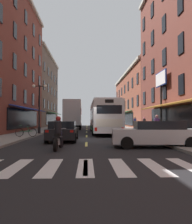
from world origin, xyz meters
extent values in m
cube|color=black|center=(0.00, 0.00, -0.05)|extent=(34.80, 80.00, 0.10)
cube|color=#DBCC4C|center=(0.00, -10.00, 0.00)|extent=(0.14, 2.40, 0.01)
cube|color=#DBCC4C|center=(0.00, -3.50, 0.00)|extent=(0.14, 2.40, 0.01)
cube|color=#DBCC4C|center=(0.00, 3.00, 0.00)|extent=(0.14, 2.40, 0.01)
cube|color=#DBCC4C|center=(0.00, 9.50, 0.00)|extent=(0.14, 2.40, 0.01)
cube|color=#DBCC4C|center=(0.00, 16.00, 0.00)|extent=(0.14, 2.40, 0.01)
cube|color=#DBCC4C|center=(0.00, 22.50, 0.00)|extent=(0.14, 2.40, 0.01)
cube|color=#DBCC4C|center=(0.00, 29.00, 0.00)|extent=(0.14, 2.40, 0.01)
cube|color=#DBCC4C|center=(0.00, 35.50, 0.00)|extent=(0.14, 2.40, 0.01)
cube|color=silver|center=(-2.20, -10.00, 0.00)|extent=(0.50, 2.80, 0.01)
cube|color=silver|center=(-1.10, -10.00, 0.00)|extent=(0.50, 2.80, 0.01)
cube|color=silver|center=(0.00, -10.00, 0.00)|extent=(0.50, 2.80, 0.01)
cube|color=silver|center=(1.10, -10.00, 0.00)|extent=(0.50, 2.80, 0.01)
cube|color=silver|center=(2.20, -10.00, 0.00)|extent=(0.50, 2.80, 0.01)
cube|color=silver|center=(3.30, -10.00, 0.00)|extent=(0.50, 2.80, 0.01)
cube|color=gray|center=(-5.90, 0.00, 0.07)|extent=(3.00, 80.00, 0.14)
cube|color=gray|center=(5.90, 0.00, 0.07)|extent=(3.00, 80.00, 0.14)
cube|color=black|center=(-7.36, 10.00, 1.55)|extent=(0.10, 12.00, 2.10)
cube|color=navy|center=(-6.65, 10.00, 2.75)|extent=(1.38, 11.20, 0.44)
cube|color=black|center=(-7.36, 6.00, 4.20)|extent=(0.10, 1.00, 1.60)
cube|color=black|center=(-7.36, 10.00, 4.20)|extent=(0.10, 1.00, 1.60)
cube|color=black|center=(-7.36, 14.00, 4.20)|extent=(0.10, 1.00, 1.60)
cube|color=black|center=(-7.36, 18.00, 4.20)|extent=(0.10, 1.00, 1.60)
cube|color=black|center=(-7.36, 2.00, 7.40)|extent=(0.10, 1.00, 1.60)
cube|color=black|center=(-7.36, 6.00, 7.40)|extent=(0.10, 1.00, 1.60)
cube|color=black|center=(-7.36, 10.00, 7.40)|extent=(0.10, 1.00, 1.60)
cube|color=black|center=(-7.36, 14.00, 7.40)|extent=(0.10, 1.00, 1.60)
cube|color=black|center=(-7.36, 18.00, 7.40)|extent=(0.10, 1.00, 1.60)
cube|color=black|center=(-7.36, 2.00, 10.60)|extent=(0.10, 1.00, 1.60)
cube|color=black|center=(-7.36, 6.00, 10.60)|extent=(0.10, 1.00, 1.60)
cube|color=black|center=(-7.36, 10.00, 10.60)|extent=(0.10, 1.00, 1.60)
cube|color=black|center=(-7.36, 14.00, 10.60)|extent=(0.10, 1.00, 1.60)
cube|color=black|center=(-7.36, 18.00, 10.60)|extent=(0.10, 1.00, 1.60)
cube|color=black|center=(-7.36, 6.00, 13.80)|extent=(0.10, 1.00, 1.60)
cube|color=black|center=(-7.36, 10.00, 13.80)|extent=(0.10, 1.00, 1.60)
cube|color=black|center=(-7.36, 14.00, 13.80)|extent=(0.10, 1.00, 1.60)
cube|color=black|center=(-7.36, 18.00, 13.80)|extent=(0.10, 1.00, 1.60)
cube|color=brown|center=(-11.40, 30.00, 7.29)|extent=(8.00, 19.90, 14.58)
cube|color=#B2AD9E|center=(-7.30, 30.00, 14.23)|extent=(0.44, 19.40, 0.40)
cube|color=black|center=(-7.36, 30.00, 1.55)|extent=(0.10, 12.00, 2.10)
cube|color=#1E6638|center=(-6.65, 30.00, 2.75)|extent=(1.38, 11.20, 0.44)
cube|color=black|center=(-7.36, 22.00, 4.20)|extent=(0.10, 1.00, 1.60)
cube|color=black|center=(-7.36, 26.00, 4.20)|extent=(0.10, 1.00, 1.60)
cube|color=black|center=(-7.36, 30.00, 4.20)|extent=(0.10, 1.00, 1.60)
cube|color=black|center=(-7.36, 34.00, 4.20)|extent=(0.10, 1.00, 1.60)
cube|color=black|center=(-7.36, 38.00, 4.20)|extent=(0.10, 1.00, 1.60)
cube|color=black|center=(-7.36, 22.00, 7.40)|extent=(0.10, 1.00, 1.60)
cube|color=black|center=(-7.36, 26.00, 7.40)|extent=(0.10, 1.00, 1.60)
cube|color=black|center=(-7.36, 30.00, 7.40)|extent=(0.10, 1.00, 1.60)
cube|color=black|center=(-7.36, 34.00, 7.40)|extent=(0.10, 1.00, 1.60)
cube|color=black|center=(-7.36, 38.00, 7.40)|extent=(0.10, 1.00, 1.60)
cube|color=black|center=(-7.36, 22.00, 10.60)|extent=(0.10, 1.00, 1.60)
cube|color=black|center=(-7.36, 26.00, 10.60)|extent=(0.10, 1.00, 1.60)
cube|color=black|center=(-7.36, 30.00, 10.60)|extent=(0.10, 1.00, 1.60)
cube|color=black|center=(-7.36, 34.00, 10.60)|extent=(0.10, 1.00, 1.60)
cube|color=black|center=(-7.36, 38.00, 10.60)|extent=(0.10, 1.00, 1.60)
cube|color=black|center=(7.36, 0.00, 1.55)|extent=(0.10, 16.00, 2.10)
cube|color=brown|center=(6.65, 0.00, 2.75)|extent=(1.38, 14.93, 0.44)
cube|color=black|center=(7.36, 0.00, 4.20)|extent=(0.10, 1.00, 1.60)
cube|color=black|center=(7.36, 3.81, 4.20)|extent=(0.10, 1.00, 1.60)
cube|color=black|center=(7.36, 7.62, 4.20)|extent=(0.10, 1.00, 1.60)
cube|color=black|center=(7.36, 11.43, 4.20)|extent=(0.10, 1.00, 1.60)
cube|color=black|center=(7.36, 0.00, 7.40)|extent=(0.10, 1.00, 1.60)
cube|color=black|center=(7.36, 3.81, 7.40)|extent=(0.10, 1.00, 1.60)
cube|color=black|center=(7.36, 7.62, 7.40)|extent=(0.10, 1.00, 1.60)
cube|color=black|center=(7.36, 11.43, 7.40)|extent=(0.10, 1.00, 1.60)
cube|color=black|center=(7.36, 0.00, 10.60)|extent=(0.10, 1.00, 1.60)
cube|color=black|center=(7.36, 3.81, 10.60)|extent=(0.10, 1.00, 1.60)
cube|color=black|center=(7.36, 7.62, 10.60)|extent=(0.10, 1.00, 1.60)
cube|color=black|center=(7.36, 11.43, 10.60)|extent=(0.10, 1.00, 1.60)
cube|color=black|center=(7.36, 7.62, 13.80)|extent=(0.10, 1.00, 1.60)
cube|color=black|center=(7.36, 11.43, 13.80)|extent=(0.10, 1.00, 1.60)
cube|color=brown|center=(11.40, 26.67, 5.25)|extent=(8.00, 26.57, 10.50)
cube|color=#B2AD9E|center=(7.30, 26.67, 10.15)|extent=(0.44, 26.07, 0.40)
cube|color=black|center=(7.36, 26.67, 1.55)|extent=(0.10, 16.00, 2.10)
cube|color=#1E6638|center=(6.65, 26.67, 2.75)|extent=(1.38, 14.93, 0.44)
cube|color=black|center=(7.36, 15.24, 4.20)|extent=(0.10, 1.00, 1.60)
cube|color=black|center=(7.36, 19.05, 4.20)|extent=(0.10, 1.00, 1.60)
cube|color=black|center=(7.36, 22.86, 4.20)|extent=(0.10, 1.00, 1.60)
cube|color=black|center=(7.36, 26.67, 4.20)|extent=(0.10, 1.00, 1.60)
cube|color=black|center=(7.36, 30.48, 4.20)|extent=(0.10, 1.00, 1.60)
cube|color=black|center=(7.36, 34.29, 4.20)|extent=(0.10, 1.00, 1.60)
cube|color=black|center=(7.36, 38.10, 4.20)|extent=(0.10, 1.00, 1.60)
cube|color=black|center=(7.36, 15.24, 7.40)|extent=(0.10, 1.00, 1.60)
cube|color=black|center=(7.36, 19.05, 7.40)|extent=(0.10, 1.00, 1.60)
cube|color=black|center=(7.36, 22.86, 7.40)|extent=(0.10, 1.00, 1.60)
cube|color=black|center=(7.36, 26.67, 7.40)|extent=(0.10, 1.00, 1.60)
cube|color=black|center=(7.36, 30.48, 7.40)|extent=(0.10, 1.00, 1.60)
cube|color=black|center=(7.36, 34.29, 7.40)|extent=(0.10, 1.00, 1.60)
cube|color=black|center=(7.36, 38.10, 7.40)|extent=(0.10, 1.00, 1.60)
cylinder|color=black|center=(7.05, 3.90, 2.44)|extent=(0.18, 0.18, 4.60)
cylinder|color=black|center=(7.05, 3.90, 0.26)|extent=(0.40, 0.40, 0.24)
cube|color=navy|center=(7.05, 3.90, 5.35)|extent=(0.10, 2.90, 1.37)
cube|color=white|center=(6.99, 3.90, 5.35)|extent=(0.04, 2.74, 1.21)
cube|color=white|center=(7.11, 3.90, 5.35)|extent=(0.04, 2.74, 1.21)
cube|color=white|center=(1.80, 7.15, 1.77)|extent=(2.63, 12.38, 2.84)
cube|color=silver|center=(1.80, 7.15, 3.25)|extent=(2.42, 11.18, 0.16)
cube|color=black|center=(1.79, 7.45, 1.98)|extent=(2.65, 9.98, 0.96)
cube|color=#19723F|center=(1.80, 7.15, 0.60)|extent=(2.65, 11.98, 0.36)
cube|color=black|center=(1.76, 13.30, 1.98)|extent=(2.25, 0.13, 1.10)
cube|color=black|center=(1.83, 1.01, 2.30)|extent=(2.05, 0.13, 0.70)
cube|color=silver|center=(1.83, 1.00, 1.21)|extent=(2.15, 0.11, 0.64)
cube|color=black|center=(1.83, 1.00, 2.97)|extent=(0.70, 0.10, 0.28)
cube|color=red|center=(0.74, 0.98, 0.70)|extent=(0.20, 0.08, 0.28)
cube|color=red|center=(2.93, 1.00, 0.70)|extent=(0.20, 0.08, 0.28)
cylinder|color=black|center=(0.59, 11.33, 0.50)|extent=(0.31, 1.00, 1.00)
cylinder|color=black|center=(2.94, 11.34, 0.50)|extent=(0.31, 1.00, 1.00)
cylinder|color=black|center=(0.64, 3.46, 0.50)|extent=(0.31, 1.00, 1.00)
cylinder|color=black|center=(2.99, 3.48, 0.50)|extent=(0.31, 1.00, 1.00)
cube|color=#B21E19|center=(-2.11, 19.40, 1.55)|extent=(2.33, 2.24, 2.40)
cube|color=black|center=(-2.13, 20.46, 2.40)|extent=(2.00, 0.13, 0.80)
cube|color=silver|center=(-2.05, 15.44, 2.44)|extent=(2.49, 5.75, 3.47)
cube|color=maroon|center=(-0.83, 15.46, 2.61)|extent=(0.11, 3.43, 0.90)
cube|color=black|center=(-2.07, 16.54, 0.55)|extent=(2.02, 7.55, 0.24)
cylinder|color=black|center=(-3.21, 19.18, 0.45)|extent=(0.29, 0.90, 0.90)
cylinder|color=black|center=(-1.01, 19.21, 0.45)|extent=(0.29, 0.90, 0.90)
cylinder|color=black|center=(-3.14, 14.57, 0.45)|extent=(0.29, 0.90, 0.90)
cylinder|color=black|center=(-0.94, 14.60, 0.45)|extent=(0.29, 0.90, 0.90)
cube|color=black|center=(-1.62, -1.43, 0.56)|extent=(1.86, 4.45, 0.65)
cube|color=black|center=(-1.62, -1.61, 1.11)|extent=(1.69, 2.41, 0.51)
cube|color=red|center=(-2.34, -3.63, 0.79)|extent=(0.20, 0.06, 0.14)
cube|color=red|center=(-0.87, -3.62, 0.79)|extent=(0.20, 0.06, 0.14)
cylinder|color=black|center=(-2.50, 0.08, 0.32)|extent=(0.22, 0.64, 0.64)
cylinder|color=black|center=(-0.76, 0.09, 0.32)|extent=(0.22, 0.64, 0.64)
cylinder|color=black|center=(-2.48, -2.95, 0.32)|extent=(0.22, 0.64, 0.64)
cylinder|color=black|center=(-0.75, -2.94, 0.32)|extent=(0.22, 0.64, 0.64)
cube|color=silver|center=(-2.10, 27.35, 0.56)|extent=(1.81, 4.63, 0.63)
cube|color=black|center=(-2.10, 27.17, 1.06)|extent=(1.64, 2.50, 0.43)
cube|color=red|center=(-2.79, 25.06, 0.77)|extent=(0.20, 0.06, 0.14)
cube|color=red|center=(-1.37, 25.07, 0.77)|extent=(0.20, 0.06, 0.14)
cylinder|color=black|center=(-2.95, 28.95, 0.32)|extent=(0.22, 0.64, 0.64)
cylinder|color=black|center=(-1.26, 28.97, 0.32)|extent=(0.22, 0.64, 0.64)
cylinder|color=black|center=(-2.93, 25.74, 0.32)|extent=(0.22, 0.64, 0.64)
cylinder|color=black|center=(-1.24, 25.75, 0.32)|extent=(0.22, 0.64, 0.64)
cube|color=silver|center=(3.70, -5.19, 0.61)|extent=(4.70, 2.16, 0.74)
cube|color=black|center=(3.88, -5.21, 1.18)|extent=(2.59, 1.83, 0.46)
cylinder|color=black|center=(2.05, -5.92, 0.32)|extent=(0.66, 0.27, 0.64)
cylinder|color=black|center=(2.18, -4.22, 0.32)|extent=(0.66, 0.27, 0.64)
cylinder|color=black|center=(5.21, -6.17, 0.32)|extent=(0.66, 0.27, 0.64)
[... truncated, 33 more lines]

